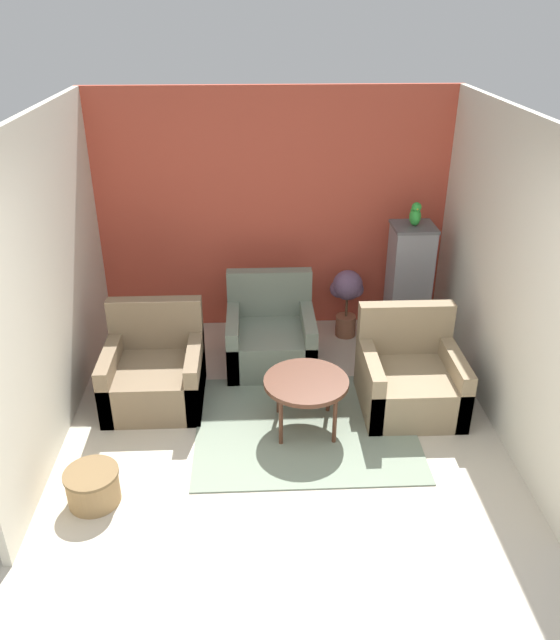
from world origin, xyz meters
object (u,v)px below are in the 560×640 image
object	(u,v)px
coffee_table	(306,384)
armchair_left	(155,373)
birdcage	(408,288)
armchair_right	(409,379)
potted_plant	(347,294)
armchair_middle	(271,338)
parrot	(415,215)
wicker_basket	(93,485)

from	to	relation	value
coffee_table	armchair_left	bearing A→B (deg)	159.51
birdcage	armchair_left	bearing A→B (deg)	-158.58
armchair_right	potted_plant	distance (m)	1.42
birdcage	potted_plant	bearing A→B (deg)	165.81
armchair_right	potted_plant	xyz separation A→B (m)	(-0.38, 1.35, 0.22)
armchair_middle	parrot	xyz separation A→B (m)	(1.45, 0.37, 1.15)
coffee_table	wicker_basket	xyz separation A→B (m)	(-1.63, -0.82, -0.30)
armchair_middle	potted_plant	size ratio (longest dim) A/B	1.15
armchair_left	armchair_middle	bearing A→B (deg)	30.04
wicker_basket	armchair_left	bearing A→B (deg)	77.47
coffee_table	armchair_middle	world-z (taller)	armchair_middle
armchair_middle	birdcage	distance (m)	1.53
armchair_left	birdcage	bearing A→B (deg)	21.42
birdcage	potted_plant	size ratio (longest dim) A/B	1.71
coffee_table	birdcage	distance (m)	1.91
potted_plant	wicker_basket	distance (m)	3.32
coffee_table	wicker_basket	world-z (taller)	coffee_table
armchair_right	parrot	xyz separation A→B (m)	(0.23, 1.19, 1.15)
armchair_left	wicker_basket	distance (m)	1.35
armchair_middle	wicker_basket	bearing A→B (deg)	-125.22
armchair_middle	parrot	size ratio (longest dim) A/B	3.59
armchair_right	parrot	distance (m)	1.67
birdcage	wicker_basket	world-z (taller)	birdcage
armchair_right	wicker_basket	distance (m)	2.82
potted_plant	wicker_basket	world-z (taller)	potted_plant
coffee_table	parrot	xyz separation A→B (m)	(1.18, 1.49, 0.98)
armchair_middle	birdcage	xyz separation A→B (m)	(1.45, 0.37, 0.35)
wicker_basket	parrot	bearing A→B (deg)	39.34
potted_plant	wicker_basket	xyz separation A→B (m)	(-2.20, -2.46, -0.35)
armchair_middle	parrot	distance (m)	1.88
armchair_middle	wicker_basket	xyz separation A→B (m)	(-1.37, -1.94, -0.13)
parrot	armchair_middle	bearing A→B (deg)	-165.67
coffee_table	wicker_basket	size ratio (longest dim) A/B	1.79
armchair_left	potted_plant	xyz separation A→B (m)	(1.91, 1.14, 0.22)
coffee_table	armchair_left	distance (m)	1.44
armchair_middle	birdcage	bearing A→B (deg)	14.26
birdcage	potted_plant	xyz separation A→B (m)	(-0.61, 0.15, -0.12)
armchair_left	armchair_right	size ratio (longest dim) A/B	1.00
armchair_left	parrot	world-z (taller)	parrot
armchair_left	wicker_basket	bearing A→B (deg)	-102.53
armchair_right	armchair_middle	bearing A→B (deg)	145.93
potted_plant	birdcage	bearing A→B (deg)	-14.19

